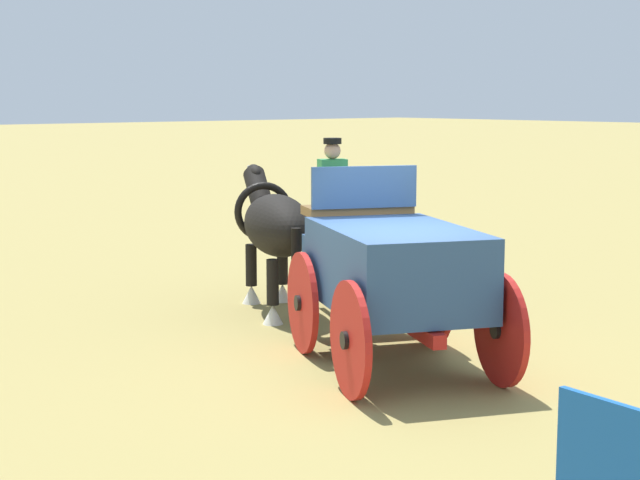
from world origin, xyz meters
TOP-DOWN VIEW (x-y plane):
  - ground_plane at (0.00, 0.00)m, footprint 220.00×220.00m
  - show_wagon at (0.14, -0.06)m, footprint 5.47×3.25m
  - draft_horse_near at (3.56, -0.94)m, footprint 3.09×1.86m
  - draft_horse_off at (3.01, -2.12)m, footprint 3.00×1.83m

SIDE VIEW (x-z plane):
  - ground_plane at x=0.00m, z-range 0.00..0.00m
  - show_wagon at x=0.14m, z-range -0.18..2.57m
  - draft_horse_near at x=3.56m, z-range 0.23..2.39m
  - draft_horse_off at x=3.01m, z-range 0.23..2.42m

